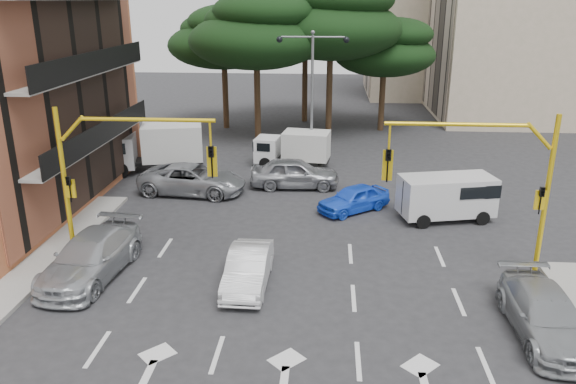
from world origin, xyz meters
name	(u,v)px	position (x,y,z in m)	size (l,w,h in m)	color
ground	(295,296)	(0.00, 0.00, 0.00)	(120.00, 120.00, 0.00)	#28282B
median_strip	(311,164)	(0.00, 16.00, 0.07)	(1.40, 6.00, 0.15)	gray
apartment_beige_near	(569,2)	(19.95, 32.00, 9.35)	(20.20, 12.15, 18.70)	tan
apartment_beige_far	(449,12)	(12.95, 44.00, 8.35)	(16.20, 12.15, 16.70)	tan
pine_left_near	(257,30)	(-3.94, 21.96, 7.60)	(9.15, 9.15, 10.23)	#382616
pine_center	(332,18)	(1.06, 23.96, 8.30)	(9.98, 9.98, 11.16)	#382616
pine_left_far	(224,37)	(-6.94, 25.96, 6.91)	(8.32, 8.32, 9.30)	#382616
pine_right	(386,47)	(5.06, 25.96, 6.22)	(7.49, 7.49, 8.37)	#382616
pine_back	(306,26)	(-0.94, 28.96, 7.60)	(9.15, 9.15, 10.23)	#382616
signal_mast_right	(496,174)	(6.80, 1.99, 3.88)	(5.79, 0.37, 6.00)	yellow
signal_mast_left	(110,166)	(-6.80, 1.99, 3.88)	(5.79, 0.37, 6.00)	yellow
street_lamp_center	(312,75)	(0.00, 16.00, 5.43)	(4.16, 0.36, 7.77)	slate
car_white_hatch	(248,268)	(-1.68, 0.63, 0.65)	(1.38, 3.97, 1.31)	silver
car_blue_compact	(354,199)	(2.29, 8.31, 0.62)	(1.47, 3.66, 1.25)	blue
car_silver_wagon	(91,257)	(-7.45, 0.90, 0.77)	(2.16, 5.31, 1.54)	#A2A5AA
car_silver_cross_a	(193,179)	(-5.94, 10.29, 0.76)	(2.52, 5.45, 1.52)	#9D9FA5
car_silver_cross_b	(295,173)	(-0.73, 11.65, 0.80)	(1.89, 4.71, 1.60)	gray
car_silver_parked	(546,315)	(7.60, -1.81, 0.69)	(1.93, 4.74, 1.37)	gray
van_white	(446,198)	(6.43, 7.54, 1.04)	(1.88, 4.16, 2.08)	silver
box_truck_a	(155,148)	(-9.00, 14.00, 1.39)	(2.37, 5.65, 2.78)	silver
box_truck_b	(293,149)	(-1.07, 15.50, 1.10)	(1.87, 4.46, 2.20)	white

